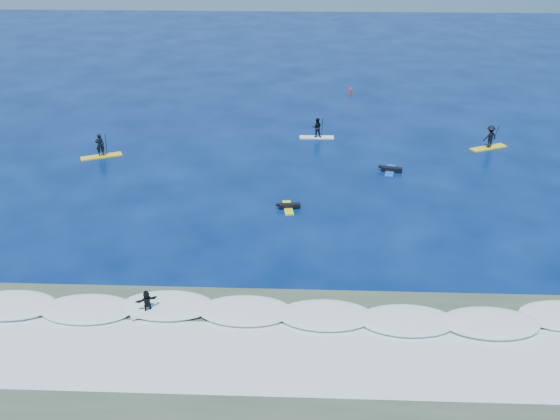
{
  "coord_description": "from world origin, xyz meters",
  "views": [
    {
      "loc": [
        -0.26,
        -35.19,
        18.87
      ],
      "look_at": [
        -1.67,
        0.63,
        0.6
      ],
      "focal_mm": 40.0,
      "sensor_mm": 36.0,
      "label": 1
    }
  ],
  "objects_px": {
    "wave_surfer": "(147,303)",
    "marker_buoy": "(351,90)",
    "sup_paddler_center": "(317,129)",
    "sup_paddler_right": "(490,138)",
    "sup_paddler_left": "(100,149)",
    "prone_paddler_near": "(288,206)",
    "prone_paddler_far": "(390,169)"
  },
  "relations": [
    {
      "from": "prone_paddler_near",
      "to": "wave_surfer",
      "type": "xyz_separation_m",
      "value": [
        -6.66,
        -12.14,
        0.6
      ]
    },
    {
      "from": "sup_paddler_center",
      "to": "marker_buoy",
      "type": "bearing_deg",
      "value": 73.69
    },
    {
      "from": "sup_paddler_left",
      "to": "prone_paddler_near",
      "type": "relative_size",
      "value": 1.53
    },
    {
      "from": "sup_paddler_center",
      "to": "marker_buoy",
      "type": "xyz_separation_m",
      "value": [
        3.74,
        13.61,
        -0.46
      ]
    },
    {
      "from": "sup_paddler_right",
      "to": "prone_paddler_far",
      "type": "xyz_separation_m",
      "value": [
        -8.69,
        -5.17,
        -0.72
      ]
    },
    {
      "from": "sup_paddler_center",
      "to": "prone_paddler_near",
      "type": "distance_m",
      "value": 13.76
    },
    {
      "from": "wave_surfer",
      "to": "marker_buoy",
      "type": "distance_m",
      "value": 41.27
    },
    {
      "from": "sup_paddler_left",
      "to": "sup_paddler_right",
      "type": "relative_size",
      "value": 1.0
    },
    {
      "from": "sup_paddler_left",
      "to": "sup_paddler_center",
      "type": "xyz_separation_m",
      "value": [
        17.3,
        5.03,
        0.07
      ]
    },
    {
      "from": "sup_paddler_left",
      "to": "wave_surfer",
      "type": "distance_m",
      "value": 22.39
    },
    {
      "from": "wave_surfer",
      "to": "marker_buoy",
      "type": "relative_size",
      "value": 2.57
    },
    {
      "from": "sup_paddler_left",
      "to": "sup_paddler_right",
      "type": "distance_m",
      "value": 31.64
    },
    {
      "from": "marker_buoy",
      "to": "sup_paddler_left",
      "type": "bearing_deg",
      "value": -138.47
    },
    {
      "from": "sup_paddler_right",
      "to": "marker_buoy",
      "type": "relative_size",
      "value": 4.65
    },
    {
      "from": "wave_surfer",
      "to": "marker_buoy",
      "type": "height_order",
      "value": "wave_surfer"
    },
    {
      "from": "sup_paddler_left",
      "to": "sup_paddler_right",
      "type": "bearing_deg",
      "value": -18.15
    },
    {
      "from": "sup_paddler_right",
      "to": "prone_paddler_near",
      "type": "bearing_deg",
      "value": -169.31
    },
    {
      "from": "prone_paddler_near",
      "to": "prone_paddler_far",
      "type": "bearing_deg",
      "value": -56.96
    },
    {
      "from": "sup_paddler_left",
      "to": "prone_paddler_far",
      "type": "distance_m",
      "value": 22.89
    },
    {
      "from": "marker_buoy",
      "to": "sup_paddler_center",
      "type": "bearing_deg",
      "value": -105.36
    },
    {
      "from": "prone_paddler_far",
      "to": "marker_buoy",
      "type": "bearing_deg",
      "value": 16.96
    },
    {
      "from": "sup_paddler_right",
      "to": "marker_buoy",
      "type": "xyz_separation_m",
      "value": [
        -10.44,
        15.51,
        -0.58
      ]
    },
    {
      "from": "prone_paddler_far",
      "to": "prone_paddler_near",
      "type": "bearing_deg",
      "value": 142.81
    },
    {
      "from": "prone_paddler_near",
      "to": "wave_surfer",
      "type": "relative_size",
      "value": 1.18
    },
    {
      "from": "prone_paddler_near",
      "to": "marker_buoy",
      "type": "height_order",
      "value": "marker_buoy"
    },
    {
      "from": "sup_paddler_center",
      "to": "sup_paddler_right",
      "type": "height_order",
      "value": "sup_paddler_right"
    },
    {
      "from": "sup_paddler_left",
      "to": "sup_paddler_center",
      "type": "relative_size",
      "value": 1.1
    },
    {
      "from": "wave_surfer",
      "to": "sup_paddler_right",
      "type": "bearing_deg",
      "value": 17.88
    },
    {
      "from": "sup_paddler_center",
      "to": "sup_paddler_right",
      "type": "relative_size",
      "value": 0.9
    },
    {
      "from": "prone_paddler_far",
      "to": "marker_buoy",
      "type": "distance_m",
      "value": 20.75
    },
    {
      "from": "marker_buoy",
      "to": "prone_paddler_near",
      "type": "bearing_deg",
      "value": -102.1
    },
    {
      "from": "sup_paddler_left",
      "to": "sup_paddler_center",
      "type": "height_order",
      "value": "sup_paddler_left"
    }
  ]
}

